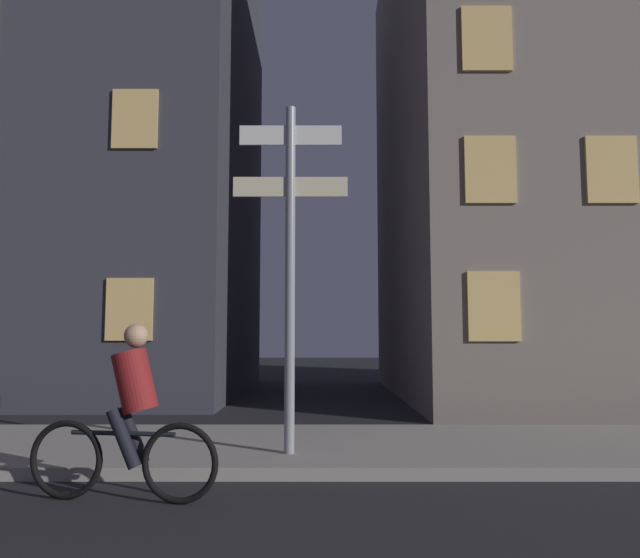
# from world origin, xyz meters

# --- Properties ---
(sidewalk_kerb) EXTENTS (40.00, 3.02, 0.14)m
(sidewalk_kerb) POSITION_xyz_m (0.00, 7.13, 0.07)
(sidewalk_kerb) COLOR gray
(sidewalk_kerb) RESTS_ON ground_plane
(signpost) EXTENTS (1.38, 0.12, 4.14)m
(signpost) POSITION_xyz_m (0.92, 6.39, 2.54)
(signpost) COLOR gray
(signpost) RESTS_ON sidewalk_kerb
(cyclist) EXTENTS (1.81, 0.38, 1.61)m
(cyclist) POSITION_xyz_m (-0.47, 4.85, 0.75)
(cyclist) COLOR black
(cyclist) RESTS_ON ground_plane
(building_left_block) EXTENTS (13.16, 8.65, 14.30)m
(building_left_block) POSITION_xyz_m (-7.32, 15.14, 7.15)
(building_left_block) COLOR #383842
(building_left_block) RESTS_ON ground_plane
(building_right_block) EXTENTS (10.64, 9.54, 12.58)m
(building_right_block) POSITION_xyz_m (8.52, 14.34, 6.29)
(building_right_block) COLOR slate
(building_right_block) RESTS_ON ground_plane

